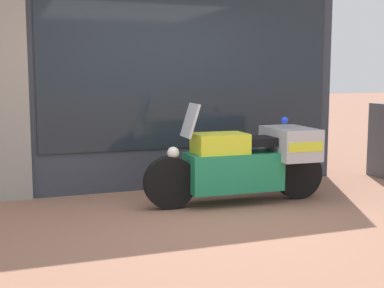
% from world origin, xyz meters
% --- Properties ---
extents(ground_plane, '(60.00, 60.00, 0.00)m').
position_xyz_m(ground_plane, '(0.00, 0.00, 0.00)').
color(ground_plane, '#8E604C').
extents(shop_building, '(5.31, 0.55, 3.34)m').
position_xyz_m(shop_building, '(-0.42, 2.00, 1.68)').
color(shop_building, '#333842').
rests_on(shop_building, ground).
extents(window_display, '(3.84, 0.30, 1.98)m').
position_xyz_m(window_display, '(0.44, 2.03, 0.47)').
color(window_display, slate).
rests_on(window_display, ground).
extents(paramedic_motorcycle, '(2.26, 0.79, 1.21)m').
position_xyz_m(paramedic_motorcycle, '(0.81, 0.71, 0.52)').
color(paramedic_motorcycle, black).
rests_on(paramedic_motorcycle, ground).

